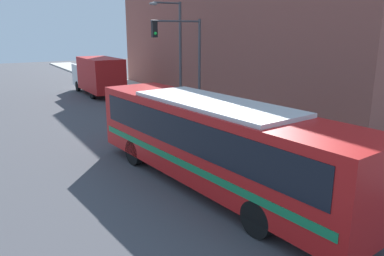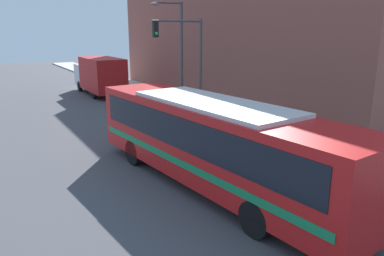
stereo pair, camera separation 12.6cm
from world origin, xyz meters
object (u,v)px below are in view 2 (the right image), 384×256
object	(u,v)px
traffic_light_pole	(185,51)
parking_meter	(210,104)
street_lamp	(178,46)
fire_hydrant	(290,139)
delivery_truck	(100,74)
city_bus	(212,138)

from	to	relation	value
traffic_light_pole	parking_meter	xyz separation A→B (m)	(0.92, -1.29, -3.12)
parking_meter	street_lamp	size ratio (longest dim) A/B	0.17
fire_hydrant	parking_meter	xyz separation A→B (m)	(0.00, 6.68, 0.45)
delivery_truck	traffic_light_pole	world-z (taller)	traffic_light_pole
city_bus	parking_meter	size ratio (longest dim) A/B	9.80
fire_hydrant	traffic_light_pole	size ratio (longest dim) A/B	0.13
city_bus	fire_hydrant	bearing A→B (deg)	11.51
fire_hydrant	parking_meter	world-z (taller)	parking_meter
fire_hydrant	traffic_light_pole	xyz separation A→B (m)	(-0.92, 7.97, 3.57)
city_bus	traffic_light_pole	xyz separation A→B (m)	(4.45, 9.61, 2.32)
street_lamp	city_bus	bearing A→B (deg)	-113.63
city_bus	parking_meter	distance (m)	9.93
fire_hydrant	traffic_light_pole	world-z (taller)	traffic_light_pole
fire_hydrant	traffic_light_pole	bearing A→B (deg)	96.56
traffic_light_pole	street_lamp	world-z (taller)	street_lamp
city_bus	parking_meter	xyz separation A→B (m)	(5.37, 8.32, -0.79)
parking_meter	fire_hydrant	bearing A→B (deg)	-90.00
traffic_light_pole	fire_hydrant	bearing A→B (deg)	-83.44
traffic_light_pole	street_lamp	xyz separation A→B (m)	(0.88, 2.57, 0.15)
fire_hydrant	delivery_truck	bearing A→B (deg)	98.21
city_bus	traffic_light_pole	distance (m)	10.84
delivery_truck	fire_hydrant	world-z (taller)	delivery_truck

